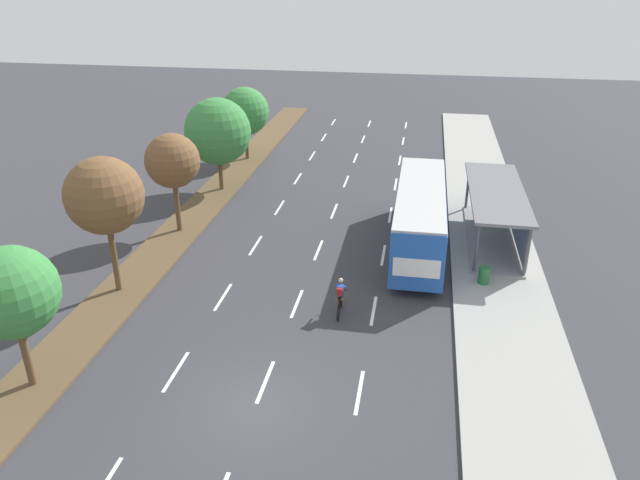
{
  "coord_description": "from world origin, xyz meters",
  "views": [
    {
      "loc": [
        5.05,
        -15.82,
        14.09
      ],
      "look_at": [
        0.31,
        11.44,
        1.2
      ],
      "focal_mm": 33.52,
      "sensor_mm": 36.0,
      "label": 1
    }
  ],
  "objects": [
    {
      "name": "bus_shelter",
      "position": [
        9.53,
        15.48,
        1.87
      ],
      "size": [
        2.9,
        9.51,
        2.86
      ],
      "color": "gray",
      "rests_on": "sidewalk_right"
    },
    {
      "name": "bus",
      "position": [
        5.25,
        13.9,
        2.07
      ],
      "size": [
        2.54,
        11.29,
        3.37
      ],
      "color": "#2356B2",
      "rests_on": "ground"
    },
    {
      "name": "median_tree_fourth",
      "position": [
        -8.1,
        20.75,
        4.07
      ],
      "size": [
        4.35,
        4.35,
        6.13
      ],
      "color": "brown",
      "rests_on": "median_strip"
    },
    {
      "name": "median_tree_fifth",
      "position": [
        -8.32,
        27.77,
        3.81
      ],
      "size": [
        3.63,
        3.63,
        5.51
      ],
      "color": "brown",
      "rests_on": "median_strip"
    },
    {
      "name": "cyclist",
      "position": [
        2.05,
        6.56,
        0.79
      ],
      "size": [
        0.46,
        1.82,
        1.71
      ],
      "color": "black",
      "rests_on": "ground"
    },
    {
      "name": "lane_divider_center",
      "position": [
        0.0,
        18.35,
        0.0
      ],
      "size": [
        0.14,
        47.7,
        0.01
      ],
      "color": "white",
      "rests_on": "ground"
    },
    {
      "name": "median_tree_nearest",
      "position": [
        -8.31,
        -0.29,
        3.92
      ],
      "size": [
        3.24,
        3.24,
        5.44
      ],
      "color": "brown",
      "rests_on": "median_strip"
    },
    {
      "name": "lane_divider_left",
      "position": [
        -3.5,
        18.35,
        0.0
      ],
      "size": [
        0.14,
        47.7,
        0.01
      ],
      "color": "white",
      "rests_on": "ground"
    },
    {
      "name": "median_tree_second",
      "position": [
        -8.48,
        6.72,
        4.79
      ],
      "size": [
        3.46,
        3.46,
        6.42
      ],
      "color": "brown",
      "rests_on": "median_strip"
    },
    {
      "name": "median_tree_third",
      "position": [
        -8.29,
        13.74,
        4.22
      ],
      "size": [
        3.01,
        3.01,
        5.63
      ],
      "color": "brown",
      "rests_on": "median_strip"
    },
    {
      "name": "ground_plane",
      "position": [
        0.0,
        0.0,
        0.0
      ],
      "size": [
        140.0,
        140.0,
        0.0
      ],
      "primitive_type": "plane",
      "color": "#38383D"
    },
    {
      "name": "trash_bin",
      "position": [
        8.45,
        10.22,
        0.57
      ],
      "size": [
        0.52,
        0.52,
        0.85
      ],
      "primitive_type": "cylinder",
      "color": "#286B38",
      "rests_on": "sidewalk_right"
    },
    {
      "name": "median_strip",
      "position": [
        -8.3,
        20.0,
        0.06
      ],
      "size": [
        2.6,
        52.0,
        0.12
      ],
      "primitive_type": "cube",
      "color": "brown",
      "rests_on": "ground"
    },
    {
      "name": "sidewalk_right",
      "position": [
        9.25,
        20.0,
        0.07
      ],
      "size": [
        4.5,
        52.0,
        0.15
      ],
      "primitive_type": "cube",
      "color": "#9E9E99",
      "rests_on": "ground"
    },
    {
      "name": "lane_divider_right",
      "position": [
        3.5,
        18.35,
        0.0
      ],
      "size": [
        0.14,
        47.7,
        0.01
      ],
      "color": "white",
      "rests_on": "ground"
    }
  ]
}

